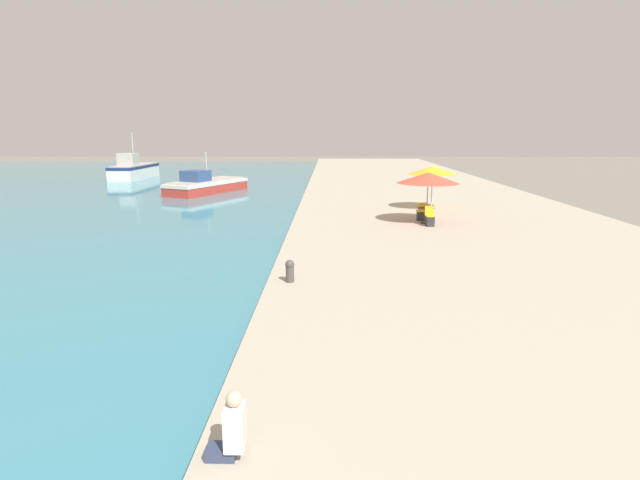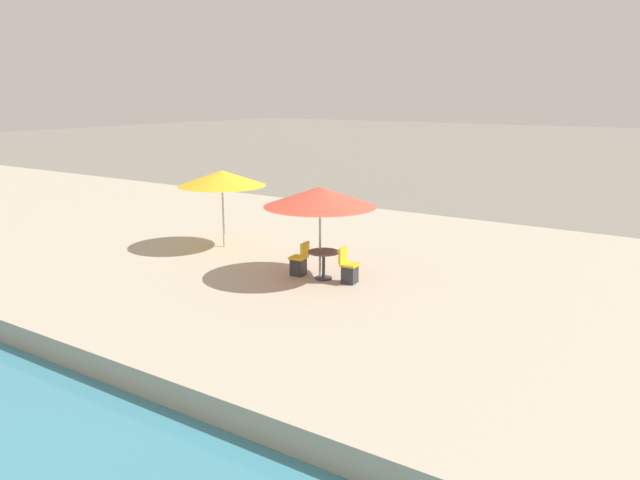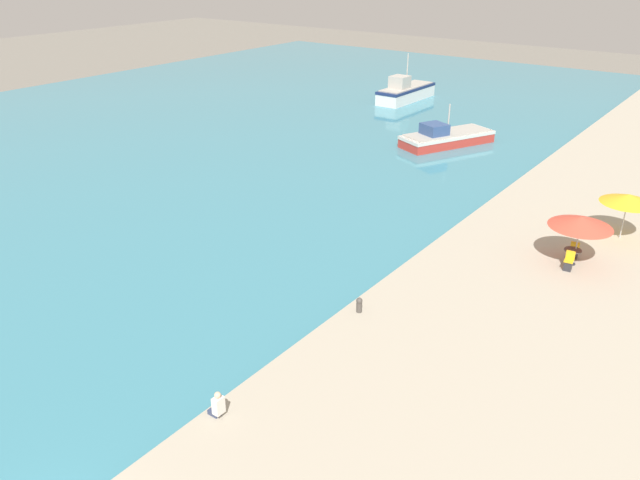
{
  "view_description": "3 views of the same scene",
  "coord_description": "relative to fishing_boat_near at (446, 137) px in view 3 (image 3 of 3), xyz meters",
  "views": [
    {
      "loc": [
        1.82,
        0.58,
        4.81
      ],
      "look_at": [
        1.5,
        16.43,
        1.36
      ],
      "focal_mm": 28.0,
      "sensor_mm": 36.0,
      "label": 1
    },
    {
      "loc": [
        -6.57,
        15.37,
        5.27
      ],
      "look_at": [
        6.42,
        24.12,
        1.56
      ],
      "focal_mm": 35.0,
      "sensor_mm": 36.0,
      "label": 2
    },
    {
      "loc": [
        12.44,
        -4.18,
        14.03
      ],
      "look_at": [
        -4.0,
        18.0,
        1.16
      ],
      "focal_mm": 35.0,
      "sensor_mm": 36.0,
      "label": 3
    }
  ],
  "objects": [
    {
      "name": "fishing_boat_near",
      "position": [
        0.0,
        0.0,
        0.0
      ],
      "size": [
        5.57,
        8.07,
        3.23
      ],
      "rotation": [
        0.0,
        0.0,
        -0.43
      ],
      "color": "red",
      "rests_on": "water_basin"
    },
    {
      "name": "cafe_umbrella_white",
      "position": [
        15.58,
        -11.68,
        2.04
      ],
      "size": [
        2.7,
        2.7,
        2.4
      ],
      "color": "#B7B7B7",
      "rests_on": "quay_promenade"
    },
    {
      "name": "cafe_chair_right",
      "position": [
        14.34,
        -15.48,
        0.2
      ],
      "size": [
        0.45,
        0.47,
        0.91
      ],
      "rotation": [
        0.0,
        0.0,
        0.12
      ],
      "color": "#2D2D33",
      "rests_on": "quay_promenade"
    },
    {
      "name": "water_basin",
      "position": [
        -19.92,
        -3.14,
        -0.66
      ],
      "size": [
        56.0,
        90.0,
        0.04
      ],
      "color": "teal",
      "rests_on": "ground_plane"
    },
    {
      "name": "cafe_table",
      "position": [
        14.42,
        -16.19,
        0.41
      ],
      "size": [
        0.8,
        0.8,
        0.74
      ],
      "color": "#333338",
      "rests_on": "quay_promenade"
    },
    {
      "name": "person_at_quay",
      "position": [
        8.62,
        -33.71,
        0.3
      ],
      "size": [
        0.53,
        0.36,
        0.97
      ],
      "color": "#333D5B",
      "rests_on": "quay_promenade"
    },
    {
      "name": "mooring_bollard",
      "position": [
        8.75,
        -25.76,
        0.22
      ],
      "size": [
        0.26,
        0.26,
        0.65
      ],
      "color": "#4C4742",
      "rests_on": "quay_promenade"
    },
    {
      "name": "fishing_boat_mid",
      "position": [
        -10.49,
        12.1,
        0.28
      ],
      "size": [
        2.57,
        7.94,
        4.68
      ],
      "rotation": [
        0.0,
        0.0,
        -0.02
      ],
      "color": "white",
      "rests_on": "water_basin"
    },
    {
      "name": "cafe_chair_left",
      "position": [
        14.49,
        -16.91,
        0.2
      ],
      "size": [
        0.44,
        0.47,
        0.91
      ],
      "rotation": [
        0.0,
        0.0,
        3.24
      ],
      "color": "#2D2D33",
      "rests_on": "quay_promenade"
    },
    {
      "name": "cafe_umbrella_pink",
      "position": [
        14.5,
        -16.03,
        2.01
      ],
      "size": [
        2.9,
        2.9,
        2.39
      ],
      "color": "#B7B7B7",
      "rests_on": "quay_promenade"
    }
  ]
}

